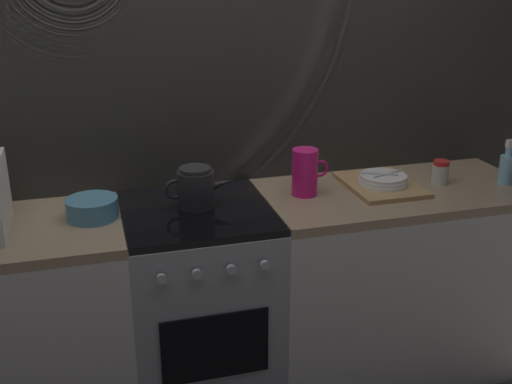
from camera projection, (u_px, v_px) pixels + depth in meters
back_wall at (181, 118)px, 2.67m from camera, size 3.60×0.05×2.40m
stove_unit at (200, 307)px, 2.64m from camera, size 0.60×0.63×0.90m
counter_right at (391, 280)px, 2.87m from camera, size 1.20×0.60×0.90m
kettle at (196, 188)px, 2.49m from camera, size 0.28×0.15×0.17m
mixing_bowl at (92, 208)px, 2.39m from camera, size 0.20×0.20×0.08m
pitcher at (305, 172)px, 2.61m from camera, size 0.16×0.11×0.20m
dish_pile at (382, 182)px, 2.72m from camera, size 0.30×0.40×0.07m
spice_jar at (440, 172)px, 2.77m from camera, size 0.08×0.08×0.10m
spray_bottle at (507, 167)px, 2.75m from camera, size 0.08×0.06×0.20m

